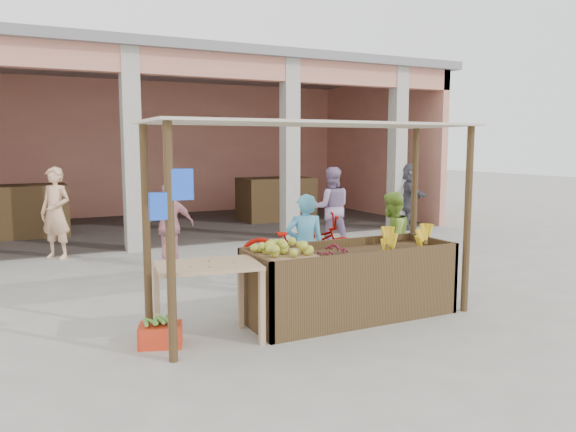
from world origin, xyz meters
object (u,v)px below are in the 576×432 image
side_table (208,277)px  red_crate (160,335)px  vendor_green (391,237)px  motorcycle (301,245)px  fruit_stall (350,285)px  vendor_blue (305,243)px

side_table → red_crate: size_ratio=2.61×
side_table → vendor_green: size_ratio=0.78×
motorcycle → fruit_stall: bearing=-168.4°
fruit_stall → vendor_blue: 1.04m
vendor_blue → vendor_green: vendor_blue is taller
side_table → vendor_blue: 2.05m
fruit_stall → side_table: size_ratio=2.23×
side_table → red_crate: bearing=171.9°
fruit_stall → red_crate: size_ratio=5.82×
side_table → motorcycle: bearing=51.5°
red_crate → vendor_green: bearing=33.8°
red_crate → vendor_blue: 2.51m
motorcycle → vendor_green: bearing=-112.3°
side_table → fruit_stall: bearing=11.1°
red_crate → motorcycle: motorcycle is taller
side_table → motorcycle: motorcycle is taller
red_crate → vendor_blue: (2.24, 0.92, 0.66)m
fruit_stall → vendor_green: size_ratio=1.73×
vendor_blue → motorcycle: vendor_blue is taller
vendor_green → fruit_stall: bearing=10.1°
red_crate → vendor_green: (3.76, 1.00, 0.63)m
side_table → red_crate: 0.80m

